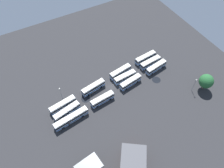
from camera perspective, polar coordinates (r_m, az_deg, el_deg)
ground_plane at (r=104.13m, az=-0.00°, el=-0.86°), size 126.45×126.45×0.00m
bus_row0_slot0 at (r=94.46m, az=-10.42°, el=-8.66°), size 15.35×4.29×3.58m
bus_row0_slot1 at (r=96.50m, az=-11.44°, el=-6.90°), size 12.22×4.81×3.58m
bus_row0_slot2 at (r=98.63m, az=-12.46°, el=-5.24°), size 12.08×4.13×3.58m
bus_row1_slot0 at (r=98.05m, az=-2.47°, el=-3.91°), size 11.14×3.48×3.58m
bus_row1_slot2 at (r=102.08m, az=-4.79°, el=-0.88°), size 11.73×4.26×3.58m
bus_row2_slot0 at (r=104.04m, az=4.74°, el=0.53°), size 11.40×4.08×3.58m
bus_row2_slot1 at (r=105.71m, az=3.32°, el=1.78°), size 11.15×3.17×3.58m
bus_row2_slot2 at (r=107.77m, az=2.16°, el=3.14°), size 11.58×4.13×3.58m
bus_row3_slot0 at (r=111.81m, az=11.19°, el=4.25°), size 11.76×4.11×3.58m
bus_row3_slot1 at (r=113.44m, az=9.76°, el=5.43°), size 11.51×3.45×3.58m
bus_row3_slot2 at (r=115.38m, az=8.53°, el=6.65°), size 11.87×3.49×3.58m
depot_building at (r=84.77m, az=5.39°, el=-19.25°), size 13.67×14.23×6.08m
maintenance_shelter at (r=83.68m, az=-5.99°, el=-20.14°), size 9.55×7.26×3.95m
lamp_post_by_building at (r=98.69m, az=-12.87°, el=-2.45°), size 0.56×0.28×8.50m
lamp_post_far_corner at (r=106.25m, az=20.24°, el=-0.14°), size 0.56×0.28×7.75m
tree_east_edge at (r=107.98m, az=22.91°, el=0.66°), size 6.49×6.49×8.65m
puddle_back_corner at (r=101.04m, az=-6.71°, el=-3.78°), size 4.15×4.15×0.01m
puddle_near_shelter at (r=108.95m, az=11.23°, el=1.03°), size 4.14×4.14×0.01m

